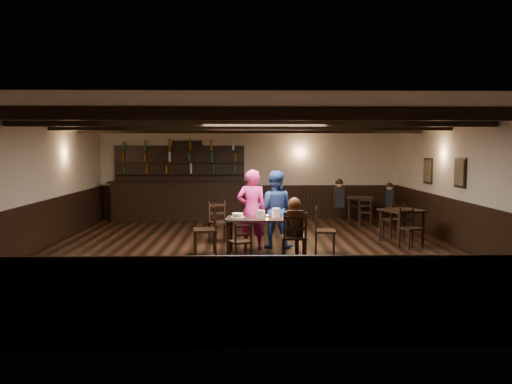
{
  "coord_description": "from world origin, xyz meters",
  "views": [
    {
      "loc": [
        -0.12,
        -10.1,
        2.12
      ],
      "look_at": [
        0.08,
        0.2,
        1.21
      ],
      "focal_mm": 35.0,
      "sensor_mm": 36.0,
      "label": 1
    }
  ],
  "objects_px": {
    "bar_counter": "(179,195)",
    "chair_near_left": "(242,239)",
    "cake": "(238,216)",
    "woman_pink": "(252,210)",
    "chair_near_right": "(294,234)",
    "dining_table": "(263,222)",
    "man_blue": "(275,209)"
  },
  "relations": [
    {
      "from": "bar_counter",
      "to": "chair_near_left",
      "type": "bearing_deg",
      "value": -71.46
    },
    {
      "from": "chair_near_left",
      "to": "cake",
      "type": "relative_size",
      "value": 2.87
    },
    {
      "from": "woman_pink",
      "to": "bar_counter",
      "type": "height_order",
      "value": "bar_counter"
    },
    {
      "from": "chair_near_left",
      "to": "cake",
      "type": "distance_m",
      "value": 0.78
    },
    {
      "from": "chair_near_right",
      "to": "dining_table",
      "type": "bearing_deg",
      "value": 126.19
    },
    {
      "from": "chair_near_right",
      "to": "bar_counter",
      "type": "xyz_separation_m",
      "value": [
        -2.88,
        5.83,
        0.16
      ]
    },
    {
      "from": "chair_near_left",
      "to": "bar_counter",
      "type": "bearing_deg",
      "value": 108.54
    },
    {
      "from": "chair_near_left",
      "to": "bar_counter",
      "type": "height_order",
      "value": "bar_counter"
    },
    {
      "from": "chair_near_left",
      "to": "chair_near_right",
      "type": "distance_m",
      "value": 0.98
    },
    {
      "from": "dining_table",
      "to": "cake",
      "type": "height_order",
      "value": "cake"
    },
    {
      "from": "chair_near_left",
      "to": "chair_near_right",
      "type": "xyz_separation_m",
      "value": [
        0.97,
        -0.12,
        0.11
      ]
    },
    {
      "from": "man_blue",
      "to": "woman_pink",
      "type": "bearing_deg",
      "value": 35.66
    },
    {
      "from": "dining_table",
      "to": "bar_counter",
      "type": "xyz_separation_m",
      "value": [
        -2.33,
        5.08,
        0.07
      ]
    },
    {
      "from": "man_blue",
      "to": "cake",
      "type": "xyz_separation_m",
      "value": [
        -0.77,
        -0.71,
        -0.03
      ]
    },
    {
      "from": "chair_near_right",
      "to": "woman_pink",
      "type": "relative_size",
      "value": 0.57
    },
    {
      "from": "dining_table",
      "to": "cake",
      "type": "bearing_deg",
      "value": 172.76
    },
    {
      "from": "cake",
      "to": "woman_pink",
      "type": "bearing_deg",
      "value": 59.41
    },
    {
      "from": "chair_near_left",
      "to": "chair_near_right",
      "type": "relative_size",
      "value": 0.8
    },
    {
      "from": "man_blue",
      "to": "bar_counter",
      "type": "relative_size",
      "value": 0.4
    },
    {
      "from": "dining_table",
      "to": "man_blue",
      "type": "bearing_deg",
      "value": 70.9
    },
    {
      "from": "woman_pink",
      "to": "cake",
      "type": "height_order",
      "value": "woman_pink"
    },
    {
      "from": "man_blue",
      "to": "bar_counter",
      "type": "bearing_deg",
      "value": -47.99
    },
    {
      "from": "man_blue",
      "to": "bar_counter",
      "type": "height_order",
      "value": "bar_counter"
    },
    {
      "from": "chair_near_left",
      "to": "woman_pink",
      "type": "bearing_deg",
      "value": 80.38
    },
    {
      "from": "chair_near_left",
      "to": "man_blue",
      "type": "bearing_deg",
      "value": 63.97
    },
    {
      "from": "man_blue",
      "to": "bar_counter",
      "type": "distance_m",
      "value": 5.03
    },
    {
      "from": "cake",
      "to": "bar_counter",
      "type": "bearing_deg",
      "value": 110.02
    },
    {
      "from": "man_blue",
      "to": "dining_table",
      "type": "bearing_deg",
      "value": 81.77
    },
    {
      "from": "chair_near_right",
      "to": "woman_pink",
      "type": "height_order",
      "value": "woman_pink"
    },
    {
      "from": "dining_table",
      "to": "man_blue",
      "type": "xyz_separation_m",
      "value": [
        0.27,
        0.78,
        0.16
      ]
    },
    {
      "from": "chair_near_left",
      "to": "dining_table",
      "type": "bearing_deg",
      "value": 56.46
    },
    {
      "from": "chair_near_left",
      "to": "man_blue",
      "type": "xyz_separation_m",
      "value": [
        0.69,
        1.41,
        0.37
      ]
    }
  ]
}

